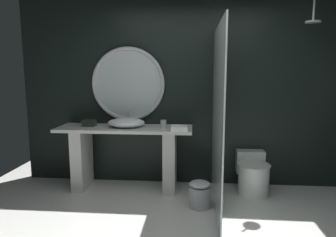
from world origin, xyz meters
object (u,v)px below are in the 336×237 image
at_px(toilet, 253,174).
at_px(vessel_sink, 126,123).
at_px(rain_shower_head, 313,19).
at_px(tissue_box, 89,123).
at_px(round_wall_mirror, 128,84).
at_px(waste_bin, 200,194).
at_px(folded_hand_towel, 179,128).
at_px(tumbler_cup, 163,124).

bearing_deg(toilet, vessel_sink, 179.50).
xyz_separation_m(vessel_sink, rain_shower_head, (2.32, -0.02, 1.30)).
distance_m(vessel_sink, toilet, 1.82).
bearing_deg(tissue_box, round_wall_mirror, 23.82).
relative_size(waste_bin, folded_hand_towel, 1.55).
distance_m(tissue_box, waste_bin, 1.76).
bearing_deg(rain_shower_head, tissue_box, 178.99).
xyz_separation_m(toilet, waste_bin, (-0.70, -0.51, -0.09)).
height_order(round_wall_mirror, rain_shower_head, rain_shower_head).
xyz_separation_m(round_wall_mirror, rain_shower_head, (2.34, -0.27, 0.80)).
bearing_deg(tumbler_cup, folded_hand_towel, -33.60).
height_order(tissue_box, toilet, tissue_box).
distance_m(tumbler_cup, tissue_box, 1.03).
relative_size(vessel_sink, round_wall_mirror, 0.48).
relative_size(round_wall_mirror, folded_hand_towel, 4.99).
xyz_separation_m(vessel_sink, folded_hand_towel, (0.72, -0.18, -0.03)).
height_order(round_wall_mirror, toilet, round_wall_mirror).
height_order(tumbler_cup, tissue_box, tumbler_cup).
xyz_separation_m(tissue_box, waste_bin, (1.50, -0.55, -0.74)).
bearing_deg(tumbler_cup, tissue_box, 176.26).
bearing_deg(round_wall_mirror, tissue_box, -156.18).
bearing_deg(waste_bin, tumbler_cup, 134.77).
xyz_separation_m(tissue_box, round_wall_mirror, (0.50, 0.22, 0.52)).
distance_m(vessel_sink, round_wall_mirror, 0.56).
xyz_separation_m(rain_shower_head, folded_hand_towel, (-1.60, -0.16, -1.33)).
height_order(vessel_sink, rain_shower_head, rain_shower_head).
height_order(round_wall_mirror, waste_bin, round_wall_mirror).
bearing_deg(tissue_box, waste_bin, -20.11).
bearing_deg(round_wall_mirror, waste_bin, -37.48).
bearing_deg(vessel_sink, waste_bin, -27.89).
relative_size(vessel_sink, toilet, 0.82).
xyz_separation_m(tumbler_cup, waste_bin, (0.48, -0.48, -0.75)).
xyz_separation_m(vessel_sink, tissue_box, (-0.52, 0.03, -0.02)).
bearing_deg(tissue_box, toilet, -1.15).
distance_m(round_wall_mirror, rain_shower_head, 2.49).
relative_size(rain_shower_head, toilet, 0.53).
xyz_separation_m(vessel_sink, waste_bin, (0.98, -0.52, -0.75)).
distance_m(waste_bin, folded_hand_towel, 0.84).
bearing_deg(waste_bin, round_wall_mirror, 142.52).
distance_m(rain_shower_head, waste_bin, 2.50).
bearing_deg(folded_hand_towel, rain_shower_head, 5.78).
relative_size(tumbler_cup, rain_shower_head, 0.34).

